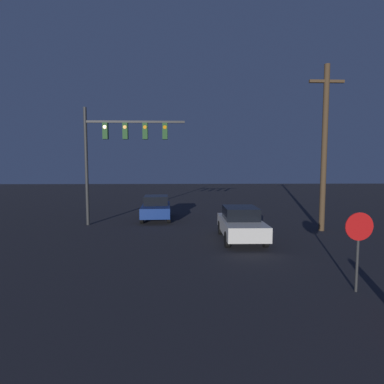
{
  "coord_description": "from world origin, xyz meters",
  "views": [
    {
      "loc": [
        -0.45,
        1.43,
        3.27
      ],
      "look_at": [
        0.0,
        16.49,
        2.02
      ],
      "focal_mm": 28.0,
      "sensor_mm": 36.0,
      "label": 1
    }
  ],
  "objects_px": {
    "traffic_signal_mast": "(117,143)",
    "stop_sign": "(359,237)",
    "utility_pole": "(324,146)",
    "car_near": "(241,223)",
    "car_far": "(156,207)"
  },
  "relations": [
    {
      "from": "car_near",
      "to": "utility_pole",
      "type": "relative_size",
      "value": 0.47
    },
    {
      "from": "car_near",
      "to": "traffic_signal_mast",
      "type": "height_order",
      "value": "traffic_signal_mast"
    },
    {
      "from": "traffic_signal_mast",
      "to": "utility_pole",
      "type": "relative_size",
      "value": 0.79
    },
    {
      "from": "traffic_signal_mast",
      "to": "utility_pole",
      "type": "height_order",
      "value": "utility_pole"
    },
    {
      "from": "car_near",
      "to": "car_far",
      "type": "relative_size",
      "value": 0.98
    },
    {
      "from": "car_near",
      "to": "traffic_signal_mast",
      "type": "bearing_deg",
      "value": -30.42
    },
    {
      "from": "stop_sign",
      "to": "utility_pole",
      "type": "distance_m",
      "value": 8.49
    },
    {
      "from": "car_far",
      "to": "utility_pole",
      "type": "xyz_separation_m",
      "value": [
        8.85,
        -3.57,
        3.59
      ]
    },
    {
      "from": "stop_sign",
      "to": "car_near",
      "type": "bearing_deg",
      "value": 108.94
    },
    {
      "from": "car_near",
      "to": "traffic_signal_mast",
      "type": "distance_m",
      "value": 8.26
    },
    {
      "from": "car_far",
      "to": "utility_pole",
      "type": "height_order",
      "value": "utility_pole"
    },
    {
      "from": "car_near",
      "to": "car_far",
      "type": "bearing_deg",
      "value": -51.07
    },
    {
      "from": "car_far",
      "to": "traffic_signal_mast",
      "type": "relative_size",
      "value": 0.61
    },
    {
      "from": "traffic_signal_mast",
      "to": "stop_sign",
      "type": "distance_m",
      "value": 12.93
    },
    {
      "from": "car_near",
      "to": "stop_sign",
      "type": "relative_size",
      "value": 1.86
    }
  ]
}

